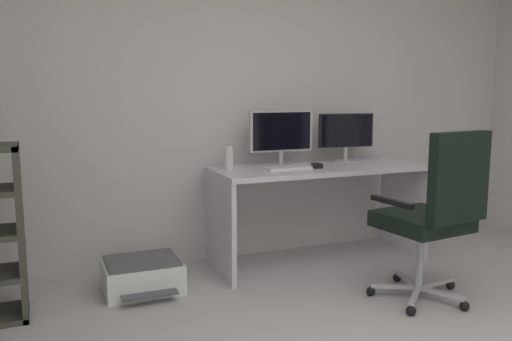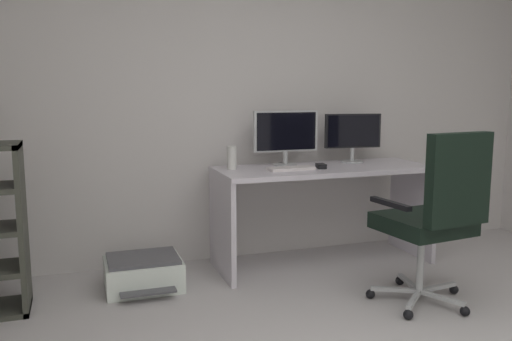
{
  "view_description": "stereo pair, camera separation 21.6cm",
  "coord_description": "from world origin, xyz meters",
  "px_view_note": "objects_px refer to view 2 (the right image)",
  "views": [
    {
      "loc": [
        -1.47,
        -1.44,
        1.33
      ],
      "look_at": [
        -0.14,
        1.8,
        0.8
      ],
      "focal_mm": 37.72,
      "sensor_mm": 36.0,
      "label": 1
    },
    {
      "loc": [
        -1.27,
        -1.52,
        1.33
      ],
      "look_at": [
        -0.14,
        1.8,
        0.8
      ],
      "focal_mm": 37.72,
      "sensor_mm": 36.0,
      "label": 2
    }
  ],
  "objects_px": {
    "office_chair": "(435,212)",
    "desk": "(324,192)",
    "keyboard": "(291,168)",
    "desktop_speaker": "(232,158)",
    "printer": "(143,273)",
    "computer_mouse": "(321,166)",
    "monitor_secondary": "(353,133)",
    "monitor_main": "(286,133)"
  },
  "relations": [
    {
      "from": "keyboard",
      "to": "desk",
      "type": "bearing_deg",
      "value": 10.28
    },
    {
      "from": "monitor_secondary",
      "to": "computer_mouse",
      "type": "relative_size",
      "value": 4.58
    },
    {
      "from": "desk",
      "to": "computer_mouse",
      "type": "height_order",
      "value": "computer_mouse"
    },
    {
      "from": "desk",
      "to": "monitor_secondary",
      "type": "bearing_deg",
      "value": 25.0
    },
    {
      "from": "monitor_secondary",
      "to": "keyboard",
      "type": "bearing_deg",
      "value": -160.77
    },
    {
      "from": "keyboard",
      "to": "printer",
      "type": "height_order",
      "value": "keyboard"
    },
    {
      "from": "monitor_secondary",
      "to": "monitor_main",
      "type": "bearing_deg",
      "value": -179.99
    },
    {
      "from": "keyboard",
      "to": "office_chair",
      "type": "bearing_deg",
      "value": -61.45
    },
    {
      "from": "desk",
      "to": "computer_mouse",
      "type": "relative_size",
      "value": 16.32
    },
    {
      "from": "monitor_secondary",
      "to": "computer_mouse",
      "type": "xyz_separation_m",
      "value": [
        -0.38,
        -0.22,
        -0.21
      ]
    },
    {
      "from": "keyboard",
      "to": "office_chair",
      "type": "xyz_separation_m",
      "value": [
        0.55,
        -0.93,
        -0.16
      ]
    },
    {
      "from": "desktop_speaker",
      "to": "office_chair",
      "type": "bearing_deg",
      "value": -49.03
    },
    {
      "from": "monitor_main",
      "to": "desktop_speaker",
      "type": "xyz_separation_m",
      "value": [
        -0.44,
        -0.05,
        -0.16
      ]
    },
    {
      "from": "desktop_speaker",
      "to": "desk",
      "type": "bearing_deg",
      "value": -8.29
    },
    {
      "from": "monitor_main",
      "to": "monitor_secondary",
      "type": "height_order",
      "value": "monitor_main"
    },
    {
      "from": "monitor_main",
      "to": "office_chair",
      "type": "xyz_separation_m",
      "value": [
        0.51,
        -1.14,
        -0.39
      ]
    },
    {
      "from": "printer",
      "to": "computer_mouse",
      "type": "bearing_deg",
      "value": 1.05
    },
    {
      "from": "desk",
      "to": "monitor_secondary",
      "type": "xyz_separation_m",
      "value": [
        0.32,
        0.15,
        0.42
      ]
    },
    {
      "from": "office_chair",
      "to": "desk",
      "type": "bearing_deg",
      "value": 104.45
    },
    {
      "from": "desktop_speaker",
      "to": "office_chair",
      "type": "height_order",
      "value": "office_chair"
    },
    {
      "from": "desk",
      "to": "office_chair",
      "type": "bearing_deg",
      "value": -75.55
    },
    {
      "from": "monitor_main",
      "to": "desktop_speaker",
      "type": "relative_size",
      "value": 2.98
    },
    {
      "from": "monitor_secondary",
      "to": "computer_mouse",
      "type": "height_order",
      "value": "monitor_secondary"
    },
    {
      "from": "desk",
      "to": "monitor_secondary",
      "type": "distance_m",
      "value": 0.55
    },
    {
      "from": "computer_mouse",
      "to": "office_chair",
      "type": "xyz_separation_m",
      "value": [
        0.31,
        -0.92,
        -0.17
      ]
    },
    {
      "from": "monitor_main",
      "to": "office_chair",
      "type": "relative_size",
      "value": 0.47
    },
    {
      "from": "printer",
      "to": "desk",
      "type": "bearing_deg",
      "value": 3.88
    },
    {
      "from": "office_chair",
      "to": "printer",
      "type": "bearing_deg",
      "value": 151.11
    },
    {
      "from": "computer_mouse",
      "to": "desktop_speaker",
      "type": "xyz_separation_m",
      "value": [
        -0.64,
        0.17,
        0.07
      ]
    },
    {
      "from": "monitor_secondary",
      "to": "printer",
      "type": "height_order",
      "value": "monitor_secondary"
    },
    {
      "from": "monitor_secondary",
      "to": "office_chair",
      "type": "distance_m",
      "value": 1.2
    },
    {
      "from": "printer",
      "to": "keyboard",
      "type": "bearing_deg",
      "value": 1.45
    },
    {
      "from": "monitor_main",
      "to": "computer_mouse",
      "type": "xyz_separation_m",
      "value": [
        0.19,
        -0.22,
        -0.23
      ]
    },
    {
      "from": "desk",
      "to": "printer",
      "type": "height_order",
      "value": "desk"
    },
    {
      "from": "computer_mouse",
      "to": "desktop_speaker",
      "type": "relative_size",
      "value": 0.59
    },
    {
      "from": "keyboard",
      "to": "desktop_speaker",
      "type": "relative_size",
      "value": 2.0
    },
    {
      "from": "desk",
      "to": "computer_mouse",
      "type": "xyz_separation_m",
      "value": [
        -0.06,
        -0.07,
        0.21
      ]
    },
    {
      "from": "desktop_speaker",
      "to": "computer_mouse",
      "type": "bearing_deg",
      "value": -14.99
    },
    {
      "from": "computer_mouse",
      "to": "office_chair",
      "type": "bearing_deg",
      "value": -62.13
    },
    {
      "from": "monitor_secondary",
      "to": "office_chair",
      "type": "relative_size",
      "value": 0.42
    },
    {
      "from": "monitor_main",
      "to": "office_chair",
      "type": "height_order",
      "value": "monitor_main"
    },
    {
      "from": "desk",
      "to": "printer",
      "type": "bearing_deg",
      "value": -176.12
    }
  ]
}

